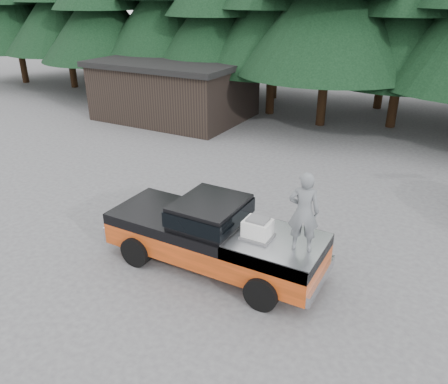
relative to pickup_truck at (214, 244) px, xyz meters
The scene contains 6 objects.
ground 1.06m from the pickup_truck, 158.67° to the left, with size 120.00×120.00×0.00m, color #474749.
pickup_truck is the anchor object (origin of this frame).
truck_cab 0.97m from the pickup_truck, behind, with size 1.66×1.90×0.59m, color black.
air_compressor 1.59m from the pickup_truck, ahead, with size 0.65×0.54×0.45m, color silver.
man_on_bed 2.91m from the pickup_truck, ahead, with size 0.70×0.46×1.92m, color #595D60.
utility_building 15.74m from the pickup_truck, 128.46° to the left, with size 8.40×6.40×3.30m.
Camera 1 is at (5.83, -8.86, 6.77)m, focal length 35.00 mm.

